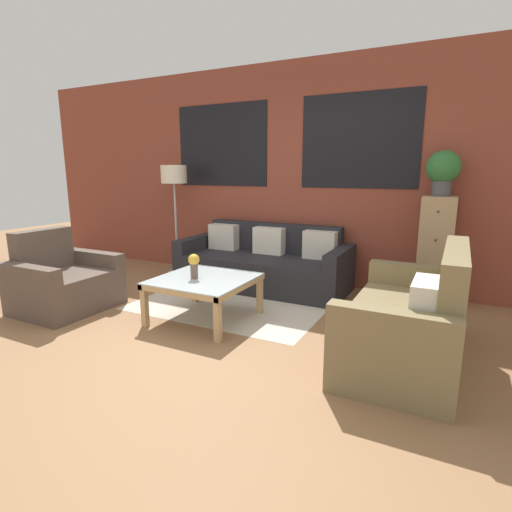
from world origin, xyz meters
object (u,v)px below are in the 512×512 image
Objects in this scene: couch_dark at (264,265)px; coffee_table at (204,284)px; drawer_cabinet at (435,251)px; potted_plant at (443,170)px; floor_lamp at (174,181)px; flower_vase at (194,264)px; settee_vintage at (410,323)px; armchair_corner at (64,283)px.

couch_dark reaches higher than coffee_table.
potted_plant is at bearing 90.00° from drawer_cabinet.
floor_lamp is 2.11m from flower_vase.
armchair_corner is (-3.44, -0.38, -0.03)m from settee_vintage.
potted_plant is at bearing 38.26° from coffee_table.
armchair_corner reaches higher than coffee_table.
coffee_table is 3.68× the size of flower_vase.
couch_dark is at bearing -173.17° from potted_plant.
armchair_corner is at bearing -93.69° from floor_lamp.
couch_dark is 1.76m from floor_lamp.
couch_dark is 2.41× the size of coffee_table.
coffee_table is (1.53, 0.41, 0.09)m from armchair_corner.
flower_vase is at bearing -140.24° from coffee_table.
flower_vase is at bearing -93.53° from couch_dark.
floor_lamp is at bearing 135.57° from coffee_table.
couch_dark is at bearing -173.17° from drawer_cabinet.
couch_dark is at bearing 89.43° from coffee_table.
settee_vintage is 1.26× the size of drawer_cabinet.
coffee_table is at bearing -141.74° from drawer_cabinet.
potted_plant reaches higher than floor_lamp.
drawer_cabinet is 0.87m from potted_plant.
potted_plant is 1.95× the size of flower_vase.
potted_plant is (0.00, 0.00, 0.87)m from drawer_cabinet.
potted_plant is at bearing 6.83° from couch_dark.
settee_vintage is at bearing -92.34° from potted_plant.
potted_plant is (1.97, 0.24, 1.18)m from couch_dark.
armchair_corner is at bearing -165.00° from coffee_table.
settee_vintage is 1.97m from potted_plant.
couch_dark is 1.42m from flower_vase.
armchair_corner is at bearing -131.60° from couch_dark.
floor_lamp reaches higher than settee_vintage.
settee_vintage is (1.90, -1.36, 0.03)m from couch_dark.
coffee_table is 2.53m from drawer_cabinet.
settee_vintage is 3.46m from armchair_corner.
floor_lamp is (-3.33, 1.41, 1.01)m from settee_vintage.
coffee_table is at bearing -90.57° from couch_dark.
drawer_cabinet reaches higher than armchair_corner.
armchair_corner is at bearing -150.67° from potted_plant.
flower_vase is at bearing -179.12° from settee_vintage.
coffee_table is 1.88× the size of potted_plant.
drawer_cabinet reaches higher than coffee_table.
floor_lamp is 3.24× the size of potted_plant.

